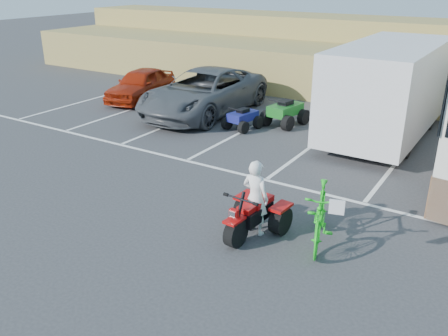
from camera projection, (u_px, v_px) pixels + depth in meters
The scene contains 11 objects.
ground at pixel (218, 215), 11.05m from camera, with size 100.00×100.00×0.00m, color #333335.
parking_stripes at pixel (319, 167), 13.80m from camera, with size 28.00×5.16×0.01m.
grass_embankment at pixel (394, 60), 22.61m from camera, with size 40.00×8.50×3.10m.
red_trike_atv at pixel (251, 235), 10.22m from camera, with size 1.22×1.62×1.05m, color #B00A0A, non-canonical shape.
rider at pixel (255, 197), 10.01m from camera, with size 0.61×0.40×1.67m, color white.
green_dirt_bike at pixel (320, 215), 9.70m from camera, with size 0.60×2.11×1.27m, color #14BF19.
grey_pickup at pixel (204, 92), 18.80m from camera, with size 2.88×6.25×1.74m, color #474A4E.
red_car at pixel (141, 84), 20.91m from camera, with size 1.64×4.07×1.39m, color #9B1F08.
cargo_trailer at pixel (389, 88), 15.76m from camera, with size 2.76×6.75×3.13m.
quad_atv_blue at pixel (243, 129), 17.23m from camera, with size 0.96×1.28×0.84m, color navy, non-canonical shape.
quad_atv_green at pixel (285, 125), 17.67m from camera, with size 1.19×1.60×1.04m, color #16621C, non-canonical shape.
Camera 1 is at (5.36, -8.21, 5.22)m, focal length 38.00 mm.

